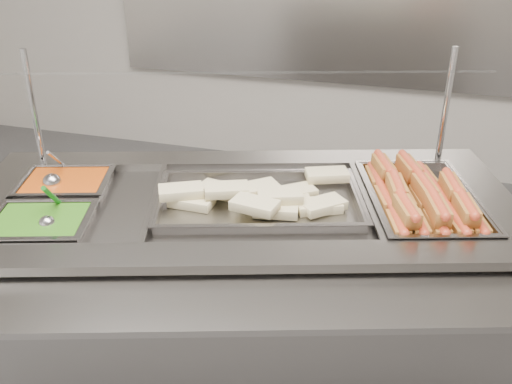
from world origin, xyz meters
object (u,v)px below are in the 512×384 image
(serving_spoon, at_px, (48,219))
(pan_wraps, at_px, (259,205))
(ladle, at_px, (52,181))
(sneeze_guard, at_px, (240,77))
(pan_hotdogs, at_px, (420,207))
(steam_counter, at_px, (243,303))

(serving_spoon, bearing_deg, pan_wraps, 30.03)
(ladle, bearing_deg, sneeze_guard, 24.83)
(sneeze_guard, distance_m, ladle, 0.71)
(sneeze_guard, relative_size, pan_wraps, 2.16)
(serving_spoon, bearing_deg, ladle, 121.52)
(pan_hotdogs, xyz_separation_m, ladle, (-1.18, -0.25, 0.05))
(sneeze_guard, distance_m, pan_wraps, 0.41)
(sneeze_guard, distance_m, serving_spoon, 0.73)
(pan_hotdogs, bearing_deg, steam_counter, -162.49)
(sneeze_guard, relative_size, pan_hotdogs, 2.65)
(sneeze_guard, bearing_deg, pan_hotdogs, -1.77)
(pan_hotdogs, height_order, pan_wraps, same)
(sneeze_guard, distance_m, pan_hotdogs, 0.71)
(ladle, xyz_separation_m, serving_spoon, (0.14, -0.23, 0.00))
(pan_wraps, xyz_separation_m, serving_spoon, (-0.55, -0.32, 0.03))
(serving_spoon, bearing_deg, sneeze_guard, 48.44)
(sneeze_guard, height_order, serving_spoon, sneeze_guard)
(sneeze_guard, relative_size, serving_spoon, 9.99)
(pan_wraps, height_order, ladle, ladle)
(steam_counter, height_order, serving_spoon, serving_spoon)
(steam_counter, distance_m, sneeze_guard, 0.77)
(pan_wraps, height_order, serving_spoon, serving_spoon)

